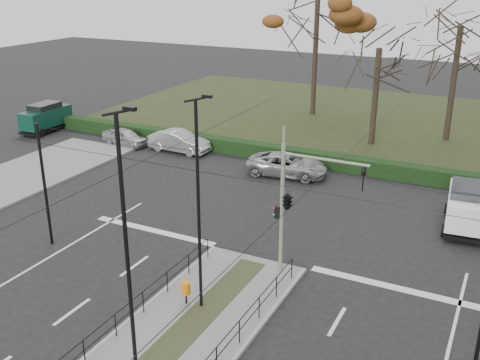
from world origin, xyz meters
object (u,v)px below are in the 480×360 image
Objects in this scene: white_van at (466,206)px; bare_tree_center at (460,35)px; parked_car_first at (125,137)px; parked_car_second at (179,141)px; parked_car_fourth at (287,165)px; traffic_light at (290,199)px; green_van at (46,117)px; bare_tree_near at (379,56)px; streetlamp_median_near at (127,248)px; streetlamp_median_far at (199,205)px; litter_bin at (186,288)px.

bare_tree_center is at bearing 100.71° from white_van.
parked_car_second reaches higher than parked_car_first.
parked_car_second is at bearing 76.10° from parked_car_fourth.
green_van is (-26.20, 12.42, -2.28)m from traffic_light.
parked_car_fourth is 0.55× the size of bare_tree_near.
green_van is at bearing 81.09° from parked_car_fourth.
traffic_light is at bearing 76.95° from streetlamp_median_near.
parked_car_fourth reaches higher than parked_car_first.
traffic_light is at bearing 64.25° from streetlamp_median_far.
bare_tree_center is 6.24m from bare_tree_near.
parked_car_second is (-11.67, 20.99, -3.89)m from streetlamp_median_near.
streetlamp_median_near is 33.14m from bare_tree_center.
streetlamp_median_far is 23.18m from parked_car_first.
parked_car_fourth is at bearing 112.17° from traffic_light.
bare_tree_center is (5.29, 28.29, 3.56)m from streetlamp_median_far.
traffic_light is 0.69× the size of streetlamp_median_far.
traffic_light is at bearing -85.71° from bare_tree_near.
litter_bin is 0.21× the size of white_van.
bare_tree_near is at bearing -55.56° from parked_car_second.
white_van is at bearing -79.29° from bare_tree_center.
white_van is (11.05, -3.21, 0.51)m from parked_car_fourth.
parked_car_second is 8.97m from parked_car_fourth.
bare_tree_near reaches higher than parked_car_fourth.
traffic_light is 0.65× the size of streetlamp_median_near.
parked_car_first is 8.14m from green_van.
streetlamp_median_near is 1.06× the size of streetlamp_median_far.
litter_bin is 0.18× the size of parked_car_fourth.
white_van is at bearing -93.66° from parked_car_first.
bare_tree_near is at bearing -25.78° from parked_car_fourth.
bare_tree_near is (-4.88, -3.66, -1.32)m from bare_tree_center.
white_van is at bearing -57.23° from bare_tree_near.
parked_car_fourth reaches higher than litter_bin.
bare_tree_center is at bearing 82.16° from traffic_light.
parked_car_fourth is at bearing -122.32° from bare_tree_center.
streetlamp_median_near is 1.94× the size of green_van.
streetlamp_median_near is 28.96m from bare_tree_near.
parked_car_second is at bearing -145.69° from bare_tree_center.
green_van is 26.53m from bare_tree_near.
bare_tree_near is at bearing 87.62° from litter_bin.
white_van is (24.43, -3.84, 0.59)m from parked_car_first.
traffic_light is 10.71m from white_van.
traffic_light reaches higher than litter_bin.
streetlamp_median_far is 1.83× the size of green_van.
white_van is (8.27, 16.63, -3.43)m from streetlamp_median_near.
bare_tree_center reaches higher than parked_car_first.
parked_car_fourth is (-2.13, 15.72, -0.10)m from litter_bin.
litter_bin is 28.88m from green_van.
litter_bin is at bearing -167.93° from streetlamp_median_far.
streetlamp_median_near reaches higher than parked_car_second.
green_van reaches higher than litter_bin.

